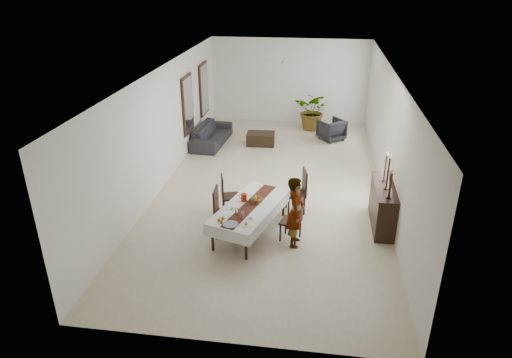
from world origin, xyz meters
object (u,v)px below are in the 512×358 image
at_px(dining_table_top, 250,207).
at_px(sofa, 212,134).
at_px(sideboard_body, 383,206).
at_px(red_pitcher, 244,197).
at_px(woman, 296,212).

relative_size(dining_table_top, sofa, 0.95).
bearing_deg(sideboard_body, red_pitcher, -170.50).
bearing_deg(sofa, sideboard_body, -129.01).
distance_m(woman, sideboard_body, 2.27).
relative_size(red_pitcher, sideboard_body, 0.11).
relative_size(red_pitcher, woman, 0.11).
distance_m(red_pitcher, sofa, 5.79).
relative_size(dining_table_top, red_pitcher, 12.00).
xyz_separation_m(red_pitcher, woman, (1.21, -0.56, 0.02)).
bearing_deg(dining_table_top, sofa, 128.58).
bearing_deg(red_pitcher, sideboard_body, 9.50).
bearing_deg(woman, sofa, 28.66).
bearing_deg(woman, dining_table_top, 71.05).
distance_m(dining_table_top, woman, 1.11).
bearing_deg(red_pitcher, dining_table_top, -48.09).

